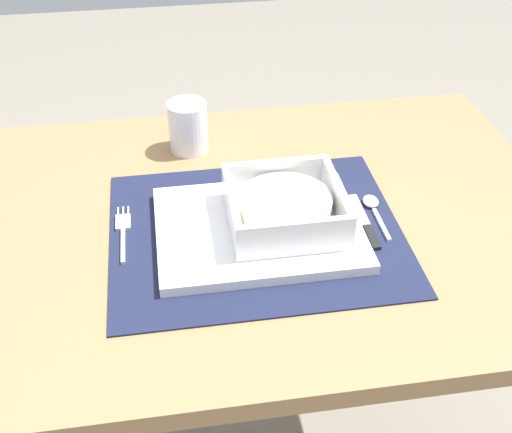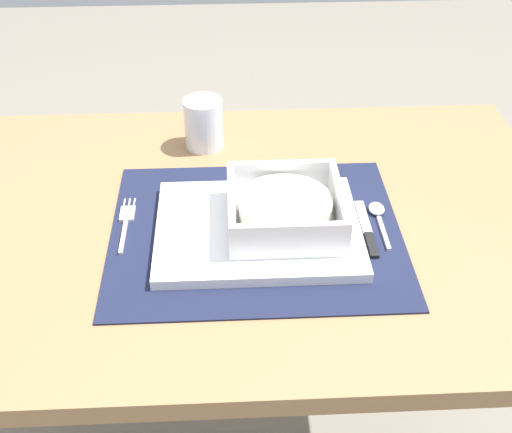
{
  "view_description": "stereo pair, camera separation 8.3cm",
  "coord_description": "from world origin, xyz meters",
  "px_view_note": "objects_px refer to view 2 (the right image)",
  "views": [
    {
      "loc": [
        -0.1,
        -0.8,
        1.34
      ],
      "look_at": [
        0.02,
        -0.04,
        0.76
      ],
      "focal_mm": 46.87,
      "sensor_mm": 36.0,
      "label": 1
    },
    {
      "loc": [
        -0.02,
        -0.81,
        1.34
      ],
      "look_at": [
        0.02,
        -0.04,
        0.76
      ],
      "focal_mm": 46.87,
      "sensor_mm": 36.0,
      "label": 2
    }
  ],
  "objects_px": {
    "bread_knife": "(349,224)",
    "drinking_glass": "(204,125)",
    "dining_table": "(245,270)",
    "porridge_bowl": "(285,210)",
    "spoon": "(378,214)",
    "fork": "(126,220)",
    "butter_knife": "(367,232)"
  },
  "relations": [
    {
      "from": "bread_knife",
      "to": "drinking_glass",
      "type": "distance_m",
      "value": 0.33
    },
    {
      "from": "dining_table",
      "to": "porridge_bowl",
      "type": "relative_size",
      "value": 6.12
    },
    {
      "from": "dining_table",
      "to": "spoon",
      "type": "height_order",
      "value": "spoon"
    },
    {
      "from": "spoon",
      "to": "fork",
      "type": "bearing_deg",
      "value": -178.11
    },
    {
      "from": "dining_table",
      "to": "bread_knife",
      "type": "bearing_deg",
      "value": -11.82
    },
    {
      "from": "spoon",
      "to": "drinking_glass",
      "type": "distance_m",
      "value": 0.35
    },
    {
      "from": "fork",
      "to": "drinking_glass",
      "type": "height_order",
      "value": "drinking_glass"
    },
    {
      "from": "dining_table",
      "to": "butter_knife",
      "type": "height_order",
      "value": "butter_knife"
    },
    {
      "from": "bread_knife",
      "to": "drinking_glass",
      "type": "height_order",
      "value": "drinking_glass"
    },
    {
      "from": "porridge_bowl",
      "to": "fork",
      "type": "bearing_deg",
      "value": 171.68
    },
    {
      "from": "dining_table",
      "to": "drinking_glass",
      "type": "bearing_deg",
      "value": 106.31
    },
    {
      "from": "dining_table",
      "to": "fork",
      "type": "relative_size",
      "value": 7.55
    },
    {
      "from": "spoon",
      "to": "drinking_glass",
      "type": "bearing_deg",
      "value": 142.2
    },
    {
      "from": "porridge_bowl",
      "to": "butter_knife",
      "type": "bearing_deg",
      "value": -5.21
    },
    {
      "from": "porridge_bowl",
      "to": "bread_knife",
      "type": "height_order",
      "value": "porridge_bowl"
    },
    {
      "from": "fork",
      "to": "spoon",
      "type": "xyz_separation_m",
      "value": [
        0.38,
        -0.01,
        0.0
      ]
    },
    {
      "from": "spoon",
      "to": "butter_knife",
      "type": "distance_m",
      "value": 0.05
    },
    {
      "from": "spoon",
      "to": "bread_knife",
      "type": "xyz_separation_m",
      "value": [
        -0.05,
        -0.02,
        -0.0
      ]
    },
    {
      "from": "dining_table",
      "to": "drinking_glass",
      "type": "xyz_separation_m",
      "value": [
        -0.06,
        0.21,
        0.15
      ]
    },
    {
      "from": "fork",
      "to": "dining_table",
      "type": "bearing_deg",
      "value": 4.75
    },
    {
      "from": "dining_table",
      "to": "porridge_bowl",
      "type": "xyz_separation_m",
      "value": [
        0.06,
        -0.04,
        0.15
      ]
    },
    {
      "from": "drinking_glass",
      "to": "dining_table",
      "type": "bearing_deg",
      "value": -73.69
    },
    {
      "from": "porridge_bowl",
      "to": "spoon",
      "type": "xyz_separation_m",
      "value": [
        0.14,
        0.03,
        -0.03
      ]
    },
    {
      "from": "porridge_bowl",
      "to": "spoon",
      "type": "distance_m",
      "value": 0.15
    },
    {
      "from": "spoon",
      "to": "bread_knife",
      "type": "distance_m",
      "value": 0.05
    },
    {
      "from": "drinking_glass",
      "to": "fork",
      "type": "bearing_deg",
      "value": -117.4
    },
    {
      "from": "drinking_glass",
      "to": "spoon",
      "type": "bearing_deg",
      "value": -40.54
    },
    {
      "from": "fork",
      "to": "drinking_glass",
      "type": "bearing_deg",
      "value": 65.12
    },
    {
      "from": "spoon",
      "to": "butter_knife",
      "type": "relative_size",
      "value": 0.81
    },
    {
      "from": "drinking_glass",
      "to": "bread_knife",
      "type": "bearing_deg",
      "value": -48.55
    },
    {
      "from": "fork",
      "to": "porridge_bowl",
      "type": "bearing_deg",
      "value": -5.81
    },
    {
      "from": "porridge_bowl",
      "to": "bread_knife",
      "type": "relative_size",
      "value": 1.18
    }
  ]
}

